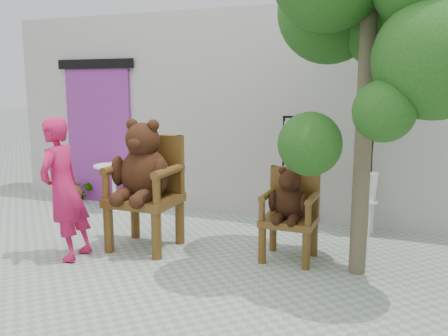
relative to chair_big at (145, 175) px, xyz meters
name	(u,v)px	position (x,y,z in m)	size (l,w,h in m)	color
ground_plane	(203,289)	(1.12, -0.86, -0.88)	(60.00, 60.00, 0.00)	gray
back_wall	(287,113)	(1.12, 2.24, 0.62)	(9.00, 1.00, 3.00)	#B0ADA5
doorway	(99,132)	(-1.88, 1.72, 0.28)	(1.40, 0.11, 2.33)	#7E2B82
chair_big	(145,175)	(0.00, 0.00, 0.00)	(0.76, 0.81, 1.53)	#492E0F
chair_small	(290,205)	(1.68, 0.25, -0.26)	(0.57, 0.56, 1.03)	#492E0F
person	(64,189)	(-0.65, -0.64, -0.09)	(0.57, 0.38, 1.57)	#BA164D
cafe_table	(114,182)	(-1.37, 1.35, -0.44)	(0.60, 0.60, 0.70)	white
display_stand	(296,185)	(1.46, 1.49, -0.30)	(0.53, 0.47, 1.51)	black
stool_bucket	(366,185)	(2.37, 1.49, -0.24)	(0.32, 0.32, 1.45)	white
tree	(382,10)	(2.55, 0.10, 1.72)	(2.12, 2.04, 3.46)	#493F2C
potted_plant	(78,190)	(-2.19, 1.49, -0.66)	(0.39, 0.34, 0.43)	#11380F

